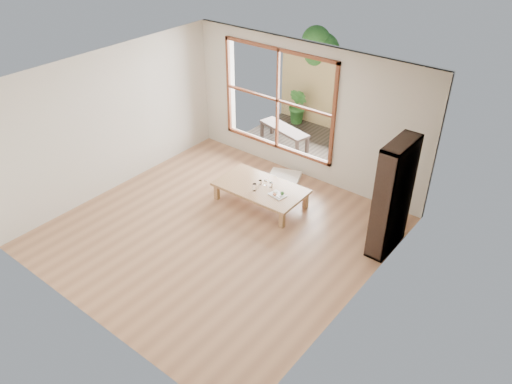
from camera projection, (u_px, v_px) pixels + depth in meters
ground at (220, 231)px, 8.32m from camera, size 5.00×5.00×0.00m
low_table at (261, 189)px, 8.87m from camera, size 1.62×0.94×0.35m
floor_cushion at (284, 178)px, 9.68m from camera, size 0.76×0.76×0.09m
bookshelf at (393, 197)px, 7.50m from camera, size 0.30×0.84×1.86m
glass_tall at (254, 187)px, 8.71m from camera, size 0.07×0.07×0.13m
glass_mid at (271, 185)px, 8.81m from camera, size 0.06×0.06×0.09m
glass_short at (266, 183)px, 8.87m from camera, size 0.06×0.06×0.08m
glass_small at (260, 182)px, 8.90m from camera, size 0.06×0.06×0.07m
food_tray at (278, 194)px, 8.59m from camera, size 0.31×0.25×0.09m
deck at (307, 144)px, 10.99m from camera, size 2.80×2.00×0.05m
garden_bench at (284, 130)px, 10.75m from camera, size 1.31×0.66×0.40m
bamboo_fence at (334, 92)px, 11.16m from camera, size 2.80×0.06×1.80m
shrub_right at (351, 125)px, 10.78m from camera, size 0.78×0.68×0.85m
shrub_left at (298, 106)px, 11.60m from camera, size 0.61×0.56×0.89m
garden_tree at (317, 51)px, 11.32m from camera, size 1.04×0.85×2.22m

